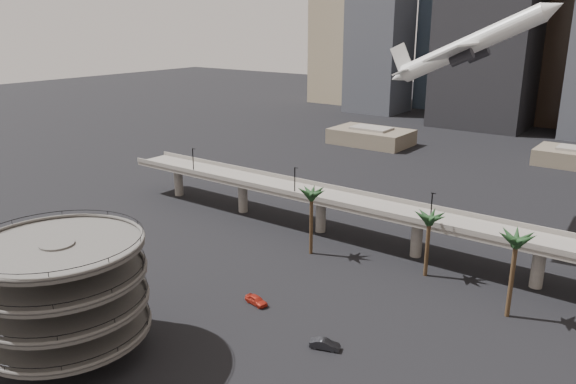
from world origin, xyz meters
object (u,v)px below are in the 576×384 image
Objects in this scene: car_b at (325,344)px; car_a at (256,300)px; parking_ramp at (63,288)px; airborne_jet at (469,46)px; overpass at (367,209)px.

car_a is at bearing 55.82° from car_b.
parking_ramp is 86.13m from airborne_jet.
parking_ramp is 29.74m from car_a.
overpass is 30.64× the size of car_a.
airborne_jet is at bearing -16.17° from car_b.
airborne_jet is at bearing -3.29° from car_a.
parking_ramp is at bearing -102.43° from overpass.
car_a is 16.36m from car_b.
parking_ramp is 5.24× the size of car_b.
overpass is at bearing 1.63° from car_b.
car_b is (27.33, 21.68, -9.14)m from parking_ramp.
airborne_jet reaches higher than car_a.
airborne_jet is 7.98× the size of car_a.
overpass is 33.83m from car_a.
airborne_jet reaches higher than parking_ramp.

